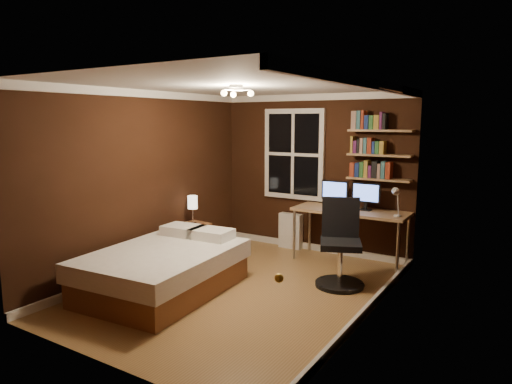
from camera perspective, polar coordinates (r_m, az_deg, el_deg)
The scene contains 24 objects.
floor at distance 5.85m, azimuth -1.79°, elevation -12.05°, with size 4.20×4.20×0.00m, color olive.
wall_back at distance 7.35m, azimuth 7.27°, elevation 2.28°, with size 3.20×0.04×2.50m, color black.
wall_left at distance 6.54m, azimuth -13.60°, elevation 1.28°, with size 0.04×4.20×2.50m, color black.
wall_right at distance 4.84m, azimuth 14.13°, elevation -1.40°, with size 0.04×4.20×2.50m, color black.
ceiling at distance 5.48m, azimuth -1.92°, elevation 13.18°, with size 3.20×4.20×0.02m, color white.
window at distance 7.44m, azimuth 4.75°, elevation 4.72°, with size 1.06×0.06×1.46m, color silver.
door at distance 3.49m, azimuth 5.90°, elevation -8.98°, with size 0.03×0.82×2.05m, color black, non-canonical shape.
door_knob at distance 3.26m, azimuth 2.89°, elevation -10.71°, with size 0.06×0.06×0.06m, color gold.
ceiling_fixture at distance 5.39m, azimuth -2.52°, elevation 12.18°, with size 0.44×0.44×0.18m, color beige, non-canonical shape.
bookshelf_lower at distance 6.86m, azimuth 15.07°, elevation 1.57°, with size 0.92×0.22×0.03m, color #9A704A.
books_row_lower at distance 6.85m, azimuth 15.12°, elevation 2.64°, with size 0.54×0.16×0.23m, color maroon, non-canonical shape.
bookshelf_middle at distance 6.83m, azimuth 15.19°, elevation 4.48°, with size 0.92×0.22×0.03m, color #9A704A.
books_row_middle at distance 6.82m, azimuth 15.24°, elevation 5.57°, with size 0.54×0.16×0.23m, color navy, non-canonical shape.
bookshelf_upper at distance 6.81m, azimuth 15.32°, elevation 7.42°, with size 0.92×0.22×0.03m, color #9A704A.
books_row_upper at distance 6.81m, azimuth 15.36°, elevation 8.51°, with size 0.48×0.16×0.23m, color #29612E, non-canonical shape.
bed at distance 5.81m, azimuth -11.37°, elevation -9.43°, with size 1.54×2.05×0.66m.
nightstand at distance 7.16m, azimuth -7.83°, elevation -5.97°, with size 0.42×0.42×0.52m, color brown.
bedside_lamp at distance 7.06m, azimuth -7.92°, elevation -2.21°, with size 0.15×0.15×0.43m, color beige, non-canonical shape.
radiator at distance 7.58m, azimuth 4.35°, elevation -4.86°, with size 0.39×0.14×0.58m, color silver.
desk at distance 6.85m, azimuth 11.70°, elevation -2.69°, with size 1.68×0.63×0.80m.
monitor_left at distance 6.98m, azimuth 9.82°, elevation -0.23°, with size 0.42×0.12×0.40m, color black, non-canonical shape.
monitor_right at distance 6.81m, azimuth 13.58°, elevation -0.57°, with size 0.42×0.12×0.40m, color black, non-canonical shape.
desk_lamp at distance 6.41m, azimuth 17.17°, elevation -1.14°, with size 0.14×0.32×0.44m, color silver, non-canonical shape.
office_chair at distance 5.96m, azimuth 10.47°, elevation -7.34°, with size 0.66×0.66×1.12m.
Camera 1 is at (3.03, -4.54, 2.10)m, focal length 32.00 mm.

